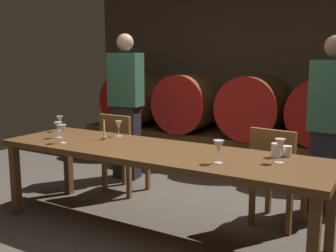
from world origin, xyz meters
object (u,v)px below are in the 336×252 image
Objects in this scene: wine_glass_center_left at (62,129)px; wine_barrel_left at (192,102)px; chair_right at (276,172)px; candle_center at (104,134)px; wine_glass_far_left at (60,120)px; cup_left at (276,150)px; wine_barrel_far_left at (139,99)px; wine_glass_left at (58,126)px; guest_left at (126,106)px; wine_glass_far_right at (280,145)px; guest_right at (330,126)px; wine_barrel_center at (256,106)px; wine_barrel_right at (328,111)px; wine_glass_right at (218,147)px; dining_table at (155,156)px; cup_right at (287,151)px; chair_left at (122,150)px; wine_glass_center_right at (119,126)px.

wine_barrel_left is at bearing 92.47° from wine_glass_center_left.
wine_glass_center_left is at bearing 35.01° from chair_right.
wine_barrel_left reaches higher than candle_center.
wine_glass_far_left is 0.96× the size of wine_glass_center_left.
wine_barrel_far_left is at bearing 141.31° from cup_left.
wine_glass_left is at bearing 28.49° from chair_right.
wine_glass_center_left is (0.32, -1.37, -0.06)m from guest_left.
wine_glass_center_left is (0.45, -0.41, 0.00)m from wine_glass_far_left.
wine_glass_far_left is at bearing -75.15° from wine_barrel_far_left.
guest_left reaches higher than wine_barrel_left.
wine_glass_left is 0.92× the size of wine_glass_center_left.
wine_glass_far_right is at bearing 4.08° from wine_glass_left.
chair_right is at bearing 60.48° from guest_right.
guest_left reaches higher than guest_right.
wine_barrel_center and wine_barrel_right have the same top height.
wine_barrel_far_left is 3.32m from chair_right.
wine_glass_right is (0.60, -2.65, 0.01)m from wine_barrel_center.
cup_left is at bearing 8.53° from wine_glass_left.
wine_glass_right is (0.63, -0.15, 0.18)m from dining_table.
wine_barrel_right is 11.57× the size of cup_right.
wine_glass_left is at bearing -171.47° from cup_left.
chair_left is 0.50× the size of guest_left.
wine_barrel_left is at bearing 88.05° from wine_glass_left.
candle_center is (-0.64, -2.41, -0.05)m from wine_barrel_center.
chair_right is 0.51m from cup_left.
wine_glass_left is (-2.21, -1.23, -0.02)m from guest_right.
wine_glass_far_left reaches higher than wine_glass_center_right.
wine_barrel_left is at bearing 0.00° from wine_barrel_far_left.
chair_left is (-0.88, -1.84, -0.34)m from wine_barrel_center.
wine_glass_center_right is (0.44, 0.35, -0.01)m from wine_glass_left.
wine_glass_far_right is at bearing -0.28° from candle_center.
chair_left is (1.04, -1.84, -0.34)m from wine_barrel_far_left.
wine_glass_left reaches higher than dining_table.
dining_table is 1.70× the size of guest_right.
guest_left is at bearing 82.17° from wine_glass_far_left.
wine_glass_right is at bearing 2.51° from wine_glass_center_left.
wine_glass_left is at bearing -176.54° from dining_table.
cup_left reaches higher than cup_right.
cup_left is at bearing 14.01° from dining_table.
guest_left reaches higher than wine_glass_far_left.
guest_left is 2.33m from guest_right.
dining_table is 3.23× the size of chair_right.
candle_center is at bearing -62.01° from wine_barrel_far_left.
chair_left is 1.69m from chair_right.
wine_barrel_right is at bearing 56.87° from wine_glass_center_left.
wine_glass_right is at bearing -19.44° from wine_glass_center_right.
wine_barrel_center reaches higher than wine_glass_right.
wine_glass_center_left is (-1.67, -0.86, 0.36)m from chair_right.
guest_right is at bearing 26.41° from wine_glass_center_right.
wine_barrel_center is 6.35× the size of wine_glass_center_right.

